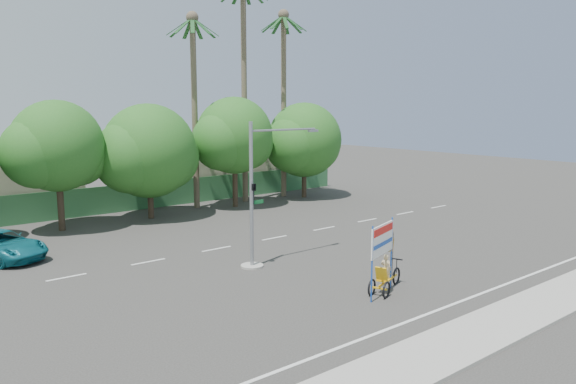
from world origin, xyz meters
TOP-DOWN VIEW (x-y plane):
  - ground at (0.00, 0.00)m, footprint 120.00×120.00m
  - sidewalk_near at (0.00, -7.50)m, footprint 50.00×2.40m
  - fence at (0.00, 21.50)m, footprint 38.00×0.08m
  - building_right at (8.00, 26.00)m, footprint 14.00×8.00m
  - tree_left at (-7.05, 18.00)m, footprint 6.66×5.60m
  - tree_center at (-1.05, 18.00)m, footprint 7.62×6.40m
  - tree_right at (5.95, 18.00)m, footprint 6.90×5.80m
  - tree_far_right at (12.95, 18.00)m, footprint 7.38×6.20m
  - palm_tall at (8.00, 19.50)m, footprint 3.73×3.79m
  - palm_mid at (12.00, 19.50)m, footprint 3.73×3.79m
  - palm_short at (3.50, 19.50)m, footprint 3.73×3.79m
  - traffic_signal at (-2.20, 3.98)m, footprint 4.72×1.10m
  - trike_billboard at (-0.44, -2.55)m, footprint 3.04×1.34m

SIDE VIEW (x-z plane):
  - ground at x=0.00m, z-range 0.00..0.00m
  - sidewalk_near at x=0.00m, z-range 0.00..0.12m
  - fence at x=0.00m, z-range 0.00..2.00m
  - trike_billboard at x=-0.44m, z-range -0.31..2.83m
  - building_right at x=8.00m, z-range 0.00..3.60m
  - traffic_signal at x=-2.20m, z-range -0.58..6.42m
  - tree_center at x=-1.05m, z-range 0.54..8.39m
  - tree_far_right at x=12.95m, z-range 0.68..8.61m
  - tree_left at x=-7.05m, z-range 1.02..9.09m
  - tree_right at x=5.95m, z-range 1.06..9.42m
  - palm_short at x=3.50m, z-range 1.64..16.09m
  - palm_mid at x=12.00m, z-range 1.67..17.12m
  - palm_tall at x=8.00m, z-range 1.74..19.19m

